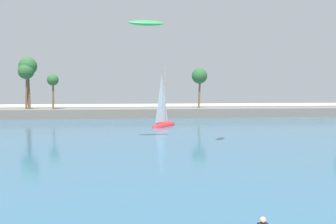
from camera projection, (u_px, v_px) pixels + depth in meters
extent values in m
cube|color=#33607F|center=(143.00, 123.00, 64.12)|extent=(220.00, 102.48, 0.06)
cube|color=slate|center=(141.00, 113.00, 75.22)|extent=(115.33, 6.00, 1.80)
cylinder|color=brown|center=(199.00, 92.00, 77.03)|extent=(0.61, 0.73, 6.51)
sphere|color=#285B2D|center=(199.00, 76.00, 76.82)|extent=(3.15, 3.15, 3.15)
cylinder|color=brown|center=(27.00, 90.00, 72.64)|extent=(0.72, 0.51, 7.24)
sphere|color=#285B2D|center=(26.00, 71.00, 72.40)|extent=(3.01, 3.01, 3.01)
cylinder|color=brown|center=(53.00, 95.00, 72.54)|extent=(0.48, 0.44, 5.60)
sphere|color=#285B2D|center=(53.00, 80.00, 72.35)|extent=(2.18, 2.18, 2.18)
cylinder|color=brown|center=(28.00, 88.00, 73.32)|extent=(0.80, 0.84, 8.29)
sphere|color=#285B2D|center=(28.00, 66.00, 73.04)|extent=(3.45, 3.45, 3.45)
sphere|color=tan|center=(263.00, 220.00, 13.12)|extent=(0.21, 0.21, 0.21)
ellipsoid|color=red|center=(164.00, 126.00, 58.76)|extent=(5.33, 6.82, 1.35)
cylinder|color=gray|center=(165.00, 94.00, 58.74)|extent=(0.20, 0.20, 8.47)
pyramid|color=silver|center=(162.00, 98.00, 57.75)|extent=(1.80, 2.69, 7.20)
ellipsoid|color=green|center=(146.00, 23.00, 41.07)|extent=(4.02, 1.80, 0.90)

